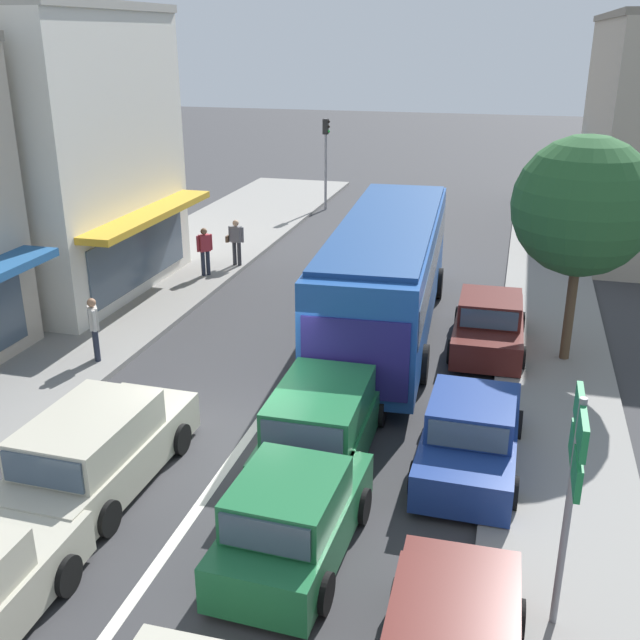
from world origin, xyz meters
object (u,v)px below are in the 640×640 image
hatchback_adjacent_lane_trail (293,518)px  pedestrian_far_walker (205,249)px  wagon_behind_bus_near (324,422)px  pedestrian_with_handbag_near (236,240)px  street_tree_right (583,207)px  city_bus (387,269)px  directional_road_sign (575,462)px  wagon_behind_bus_mid (99,450)px  parked_sedan_kerb_third (489,324)px  parked_sedan_kerb_second (471,435)px  traffic_light_downstreet (326,149)px  pedestrian_browsing_midblock (94,325)px

hatchback_adjacent_lane_trail → pedestrian_far_walker: (-7.09, 13.11, 0.36)m
wagon_behind_bus_near → pedestrian_with_handbag_near: bearing=118.5°
wagon_behind_bus_near → street_tree_right: street_tree_right is taller
city_bus → pedestrian_far_walker: (-6.78, 3.34, -0.81)m
city_bus → street_tree_right: bearing=-9.1°
directional_road_sign → street_tree_right: size_ratio=0.63×
wagon_behind_bus_mid → street_tree_right: bearing=43.6°
directional_road_sign → wagon_behind_bus_near: bearing=139.5°
wagon_behind_bus_mid → pedestrian_with_handbag_near: size_ratio=2.78×
hatchback_adjacent_lane_trail → pedestrian_with_handbag_near: size_ratio=2.31×
hatchback_adjacent_lane_trail → parked_sedan_kerb_third: (2.50, 9.46, -0.05)m
parked_sedan_kerb_third → directional_road_sign: size_ratio=1.18×
parked_sedan_kerb_second → directional_road_sign: size_ratio=1.17×
traffic_light_downstreet → street_tree_right: 18.73m
pedestrian_far_walker → pedestrian_browsing_midblock: bearing=-88.6°
directional_road_sign → street_tree_right: (0.48, 9.58, 1.30)m
hatchback_adjacent_lane_trail → city_bus: bearing=91.8°
parked_sedan_kerb_third → traffic_light_downstreet: bearing=119.0°
hatchback_adjacent_lane_trail → pedestrian_far_walker: bearing=118.4°
parked_sedan_kerb_third → directional_road_sign: 10.34m
wagon_behind_bus_mid → traffic_light_downstreet: bearing=94.6°
city_bus → wagon_behind_bus_mid: bearing=-112.8°
pedestrian_with_handbag_near → pedestrian_browsing_midblock: same height
traffic_light_downstreet → pedestrian_far_walker: (-1.21, -11.49, -1.79)m
parked_sedan_kerb_third → directional_road_sign: directional_road_sign is taller
pedestrian_browsing_midblock → pedestrian_far_walker: bearing=91.4°
pedestrian_with_handbag_near → street_tree_right: bearing=-26.6°
wagon_behind_bus_mid → parked_sedan_kerb_third: size_ratio=1.07×
city_bus → traffic_light_downstreet: bearing=110.6°
city_bus → parked_sedan_kerb_second: bearing=-66.2°
wagon_behind_bus_mid → pedestrian_browsing_midblock: pedestrian_browsing_midblock is taller
wagon_behind_bus_near → pedestrian_with_handbag_near: 12.97m
wagon_behind_bus_mid → pedestrian_browsing_midblock: 5.65m
hatchback_adjacent_lane_trail → traffic_light_downstreet: traffic_light_downstreet is taller
hatchback_adjacent_lane_trail → wagon_behind_bus_mid: 4.11m
parked_sedan_kerb_second → traffic_light_downstreet: 22.84m
pedestrian_with_handbag_near → pedestrian_browsing_midblock: 8.68m
pedestrian_with_handbag_near → hatchback_adjacent_lane_trail: bearing=-65.8°
pedestrian_far_walker → parked_sedan_kerb_third: bearing=-20.8°
traffic_light_downstreet → pedestrian_browsing_midblock: bearing=-93.2°
hatchback_adjacent_lane_trail → pedestrian_browsing_midblock: size_ratio=2.31×
hatchback_adjacent_lane_trail → traffic_light_downstreet: bearing=103.4°
wagon_behind_bus_mid → street_tree_right: street_tree_right is taller
city_bus → directional_road_sign: size_ratio=3.05×
parked_sedan_kerb_third → street_tree_right: bearing=-13.3°
wagon_behind_bus_near → parked_sedan_kerb_second: wagon_behind_bus_near is taller
parked_sedan_kerb_second → pedestrian_with_handbag_near: (-8.98, 11.02, 0.40)m
city_bus → hatchback_adjacent_lane_trail: size_ratio=2.91×
wagon_behind_bus_mid → pedestrian_with_handbag_near: 13.72m
city_bus → pedestrian_with_handbag_near: (-6.20, 4.71, -0.81)m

